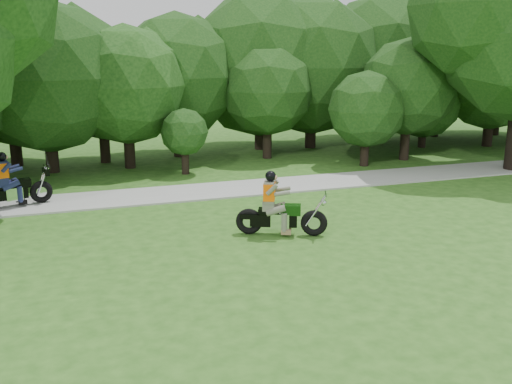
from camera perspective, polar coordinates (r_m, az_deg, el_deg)
ground at (r=13.15m, az=12.34°, el=-7.48°), size 100.00×100.00×0.00m
walkway at (r=20.07m, az=0.64°, el=0.53°), size 60.00×2.20×0.06m
tree_line at (r=26.51m, az=0.74°, el=11.72°), size 39.84×11.11×7.51m
chopper_motorcycle at (r=14.88m, az=2.11°, el=-1.98°), size 2.33×1.33×1.73m
touring_motorcycle at (r=18.82m, az=-23.44°, el=0.45°), size 2.22×1.07×1.72m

